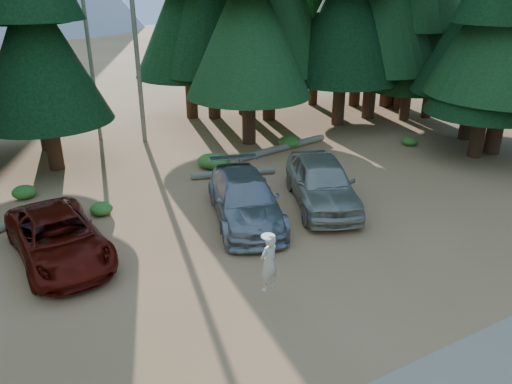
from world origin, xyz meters
The scene contains 18 objects.
ground centered at (0.00, 0.00, 0.00)m, with size 160.00×160.00×0.00m, color #996941.
forest_belt_north centered at (0.00, 15.00, 0.00)m, with size 36.00×7.00×22.00m, color black, non-canonical shape.
forest_belt_east centered at (15.50, 4.00, 0.00)m, with size 6.00×22.00×22.00m, color black, non-canonical shape.
snag_front centered at (0.80, 14.50, 6.00)m, with size 0.24×0.24×12.00m, color slate.
snag_back centered at (-1.20, 16.00, 5.00)m, with size 0.20×0.20×10.00m, color slate.
red_pickup centered at (-5.18, 4.03, 0.73)m, with size 2.42×5.26×1.46m, color #600F08.
silver_minivan_center centered at (1.16, 3.65, 0.80)m, with size 2.25×5.54×1.61m, color #93959B.
silver_minivan_right centered at (4.35, 3.37, 0.92)m, with size 2.18×5.43×1.85m, color #A7A495.
frisbee_player centered at (-0.67, -1.15, 1.28)m, with size 0.68×0.54×1.62m.
log_left centered at (-5.76, 7.23, 0.13)m, with size 0.26×0.26×3.64m, color slate.
log_mid centered at (2.66, 7.62, 0.15)m, with size 0.31×0.31×3.73m, color slate.
log_right centered at (6.50, 9.57, 0.17)m, with size 0.35×0.35×5.46m, color slate.
shrub_far_left centered at (-5.68, 9.61, 0.25)m, with size 0.93×0.93×0.51m, color #266D20.
shrub_center_left centered at (-3.33, 6.60, 0.23)m, with size 0.84×0.84×0.46m, color #266D20.
shrub_center_right centered at (2.48, 8.85, 0.34)m, with size 1.22×1.22×0.67m, color #266D20.
shrub_right centered at (2.23, 9.13, 0.32)m, with size 1.17×1.17×0.64m, color #266D20.
shrub_far_right centered at (7.02, 9.88, 0.30)m, with size 1.09×1.09×0.60m, color #266D20.
shrub_edge_east centered at (12.74, 7.12, 0.22)m, with size 0.81×0.81×0.44m, color #266D20.
Camera 1 is at (-6.41, -10.83, 8.21)m, focal length 35.00 mm.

